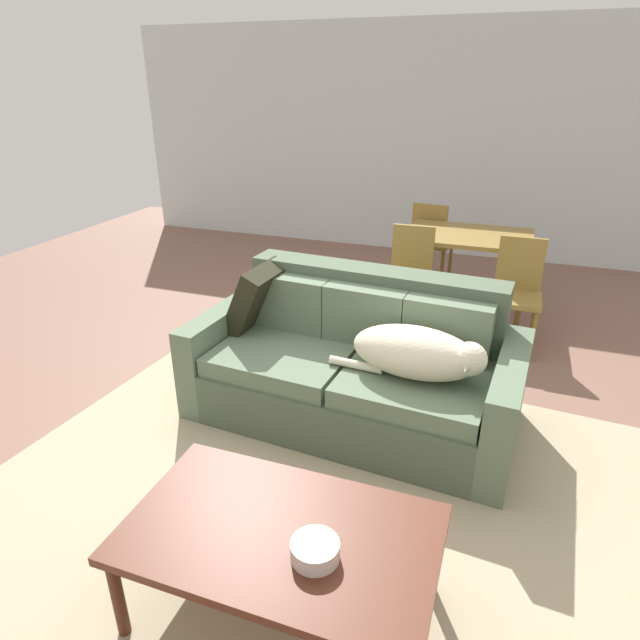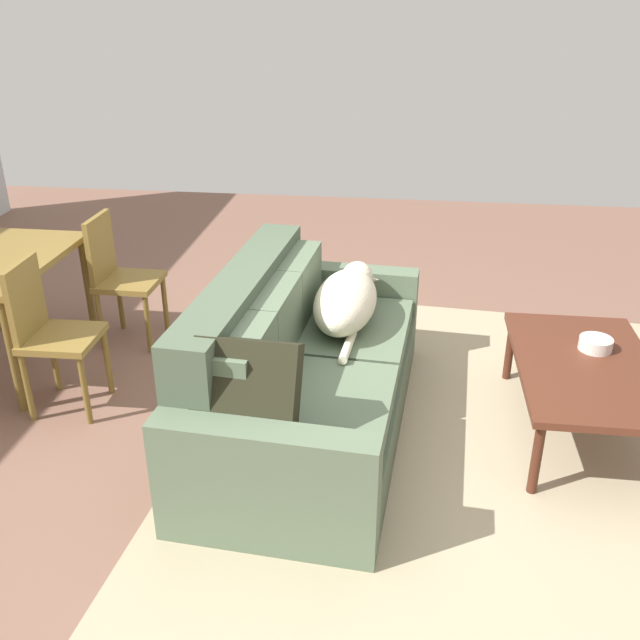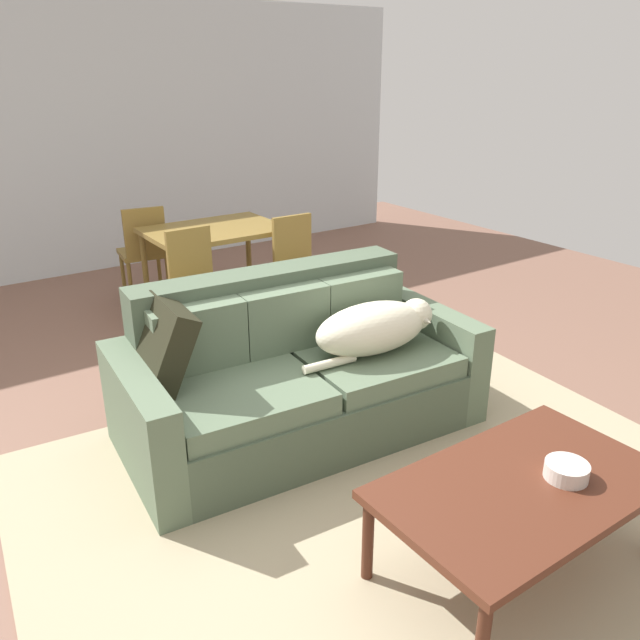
% 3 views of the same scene
% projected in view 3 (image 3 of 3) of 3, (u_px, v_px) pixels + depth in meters
% --- Properties ---
extents(ground_plane, '(10.00, 10.00, 0.00)m').
position_uv_depth(ground_plane, '(276.00, 438.00, 3.78)').
color(ground_plane, brown).
extents(back_partition, '(8.00, 0.12, 2.70)m').
position_uv_depth(back_partition, '(64.00, 140.00, 6.32)').
color(back_partition, silver).
rests_on(back_partition, ground).
extents(area_rug, '(3.69, 3.23, 0.01)m').
position_uv_depth(area_rug, '(398.00, 506.00, 3.19)').
color(area_rug, tan).
rests_on(area_rug, ground).
extents(couch, '(2.12, 1.15, 0.92)m').
position_uv_depth(couch, '(295.00, 375.00, 3.78)').
color(couch, '#4A5A45').
rests_on(couch, ground).
extents(dog_on_left_cushion, '(0.90, 0.41, 0.30)m').
position_uv_depth(dog_on_left_cushion, '(376.00, 327.00, 3.74)').
color(dog_on_left_cushion, beige).
rests_on(dog_on_left_cushion, couch).
extents(throw_pillow_by_left_arm, '(0.35, 0.48, 0.48)m').
position_uv_depth(throw_pillow_by_left_arm, '(161.00, 346.00, 3.35)').
color(throw_pillow_by_left_arm, black).
rests_on(throw_pillow_by_left_arm, couch).
extents(coffee_table, '(1.23, 0.73, 0.45)m').
position_uv_depth(coffee_table, '(522.00, 491.00, 2.66)').
color(coffee_table, '#55291A').
rests_on(coffee_table, ground).
extents(bowl_on_coffee_table, '(0.18, 0.18, 0.07)m').
position_uv_depth(bowl_on_coffee_table, '(567.00, 471.00, 2.66)').
color(bowl_on_coffee_table, silver).
rests_on(bowl_on_coffee_table, coffee_table).
extents(dining_table, '(1.12, 0.81, 0.76)m').
position_uv_depth(dining_table, '(214.00, 238.00, 5.45)').
color(dining_table, olive).
rests_on(dining_table, ground).
extents(dining_chair_near_left, '(0.41, 0.41, 0.91)m').
position_uv_depth(dining_chair_near_left, '(198.00, 282.00, 4.86)').
color(dining_chair_near_left, olive).
rests_on(dining_chair_near_left, ground).
extents(dining_chair_near_right, '(0.41, 0.41, 0.90)m').
position_uv_depth(dining_chair_near_right, '(299.00, 265.00, 5.28)').
color(dining_chair_near_right, olive).
rests_on(dining_chair_near_right, ground).
extents(dining_chair_far_left, '(0.45, 0.45, 0.90)m').
position_uv_depth(dining_chair_far_left, '(144.00, 249.00, 5.74)').
color(dining_chair_far_left, olive).
rests_on(dining_chair_far_left, ground).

